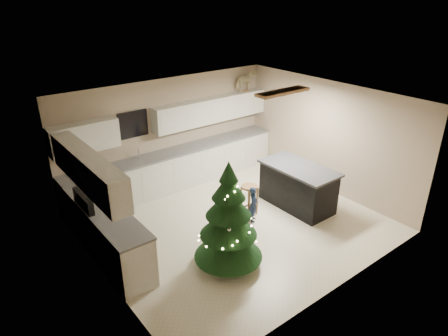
{
  "coord_description": "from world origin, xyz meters",
  "views": [
    {
      "loc": [
        -4.48,
        -5.4,
        4.47
      ],
      "look_at": [
        0.0,
        0.35,
        1.15
      ],
      "focal_mm": 32.0,
      "sensor_mm": 36.0,
      "label": 1
    }
  ],
  "objects": [
    {
      "name": "room_shell",
      "position": [
        0.02,
        0.0,
        1.75
      ],
      "size": [
        5.52,
        5.02,
        2.61
      ],
      "color": "tan",
      "rests_on": "ground_plane"
    },
    {
      "name": "cabinetry",
      "position": [
        -0.91,
        1.65,
        0.76
      ],
      "size": [
        5.5,
        3.2,
        2.0
      ],
      "color": "silver",
      "rests_on": "ground_plane"
    },
    {
      "name": "toddler",
      "position": [
        0.4,
        -0.12,
        0.39
      ],
      "size": [
        0.33,
        0.33,
        0.78
      ],
      "primitive_type": "imported",
      "rotation": [
        0.0,
        0.0,
        0.8
      ],
      "color": "#162039",
      "rests_on": "ground_plane"
    },
    {
      "name": "bar_stool",
      "position": [
        0.52,
        0.15,
        0.5
      ],
      "size": [
        0.35,
        0.35,
        0.66
      ],
      "rotation": [
        0.0,
        0.0,
        -0.06
      ],
      "color": "olive",
      "rests_on": "ground_plane"
    },
    {
      "name": "island",
      "position": [
        1.58,
        -0.25,
        0.48
      ],
      "size": [
        0.9,
        1.7,
        0.95
      ],
      "color": "black",
      "rests_on": "ground_plane"
    },
    {
      "name": "rocking_horse",
      "position": [
        2.24,
        2.32,
        2.26
      ],
      "size": [
        0.61,
        0.35,
        0.51
      ],
      "rotation": [
        0.0,
        0.0,
        1.72
      ],
      "color": "olive",
      "rests_on": "cabinetry"
    },
    {
      "name": "ground_plane",
      "position": [
        0.0,
        0.0,
        0.0
      ],
      "size": [
        5.5,
        5.5,
        0.0
      ],
      "primitive_type": "plane",
      "color": "beige"
    },
    {
      "name": "christmas_tree",
      "position": [
        -0.9,
        -0.93,
        0.81
      ],
      "size": [
        1.24,
        1.2,
        1.98
      ],
      "rotation": [
        0.0,
        0.0,
        0.05
      ],
      "color": "#3F2816",
      "rests_on": "ground_plane"
    }
  ]
}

